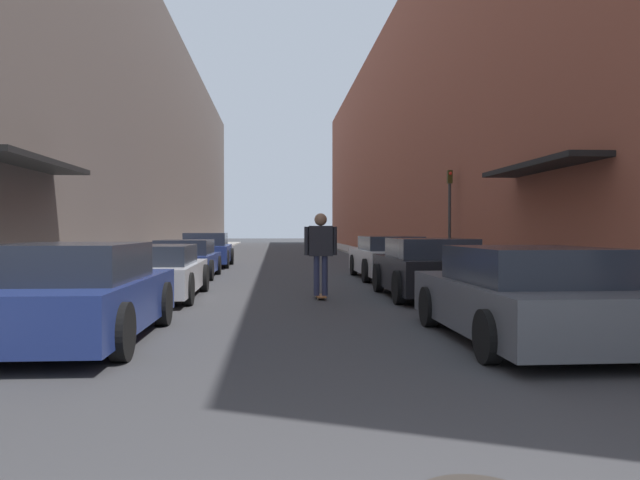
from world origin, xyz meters
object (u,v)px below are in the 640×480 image
object	(u,v)px
parked_car_left_0	(76,294)
parked_car_right_0	(525,296)
parked_car_right_1	(428,268)
parked_car_right_2	(389,258)
skateboarder	(321,246)
parked_car_left_1	(155,272)
parked_car_left_3	(207,250)
parked_car_left_2	(186,259)
traffic_light	(450,208)

from	to	relation	value
parked_car_left_0	parked_car_right_0	world-z (taller)	parked_car_left_0
parked_car_right_1	parked_car_right_2	bearing A→B (deg)	88.98
parked_car_right_0	parked_car_right_2	bearing A→B (deg)	89.28
skateboarder	parked_car_left_1	bearing A→B (deg)	174.71
parked_car_left_0	parked_car_left_3	size ratio (longest dim) A/B	1.01
parked_car_right_2	parked_car_left_0	bearing A→B (deg)	-120.77
parked_car_left_0	parked_car_right_1	world-z (taller)	parked_car_left_0
parked_car_left_1	parked_car_right_2	xyz separation A→B (m)	(6.04, 4.98, 0.06)
parked_car_left_1	parked_car_right_1	xyz separation A→B (m)	(5.95, -0.25, 0.07)
parked_car_right_0	parked_car_right_1	xyz separation A→B (m)	(0.04, 5.40, 0.03)
parked_car_left_2	traffic_light	bearing A→B (deg)	9.88
parked_car_right_0	parked_car_right_2	xyz separation A→B (m)	(0.13, 10.62, 0.02)
parked_car_left_2	skateboarder	world-z (taller)	skateboarder
parked_car_left_2	parked_car_right_1	distance (m)	8.58
parked_car_left_3	skateboarder	xyz separation A→B (m)	(3.71, -11.84, 0.48)
parked_car_right_1	traffic_light	distance (m)	8.15
skateboarder	parked_car_left_2	bearing A→B (deg)	121.34
parked_car_left_1	parked_car_left_3	bearing A→B (deg)	90.68
parked_car_right_2	traffic_light	bearing A→B (deg)	42.62
parked_car_left_3	parked_car_right_1	distance (m)	13.24
parked_car_left_3	parked_car_left_2	bearing A→B (deg)	-90.14
parked_car_left_2	parked_car_right_1	bearing A→B (deg)	-44.71
parked_car_right_1	traffic_light	size ratio (longest dim) A/B	1.17
parked_car_left_0	skateboarder	bearing A→B (deg)	53.62
parked_car_right_0	parked_car_right_1	size ratio (longest dim) A/B	1.09
parked_car_left_0	traffic_light	size ratio (longest dim) A/B	1.26
parked_car_right_2	traffic_light	world-z (taller)	traffic_light
parked_car_left_3	traffic_light	distance (m)	9.80
parked_car_right_2	traffic_light	distance (m)	3.79
parked_car_right_2	parked_car_left_1	bearing A→B (deg)	-140.51
parked_car_left_1	parked_car_left_3	xyz separation A→B (m)	(-0.14, 11.51, 0.08)
traffic_light	parked_car_left_3	bearing A→B (deg)	154.21
parked_car_left_3	parked_car_left_0	bearing A→B (deg)	-89.66
parked_car_left_0	parked_car_right_0	xyz separation A→B (m)	(5.94, -0.41, -0.03)
parked_car_right_1	parked_car_right_2	distance (m)	5.23
parked_car_right_1	skateboarder	bearing A→B (deg)	-178.06
parked_car_right_0	parked_car_left_1	bearing A→B (deg)	136.27
traffic_light	parked_car_left_1	bearing A→B (deg)	-139.56
parked_car_left_0	parked_car_right_1	bearing A→B (deg)	39.78
parked_car_right_0	parked_car_right_2	distance (m)	10.62
parked_car_left_2	parked_car_left_0	bearing A→B (deg)	-89.42
parked_car_left_2	parked_car_left_3	bearing A→B (deg)	89.86
traffic_light	parked_car_right_2	bearing A→B (deg)	-137.38
parked_car_left_1	parked_car_left_2	world-z (taller)	parked_car_left_2
parked_car_left_0	traffic_light	distance (m)	15.29
parked_car_left_1	parked_car_left_3	distance (m)	11.51
parked_car_right_0	traffic_light	size ratio (longest dim) A/B	1.28
parked_car_left_0	parked_car_right_0	size ratio (longest dim) A/B	0.99
parked_car_left_2	parked_car_left_3	world-z (taller)	parked_car_left_3
parked_car_left_1	parked_car_right_0	world-z (taller)	parked_car_right_0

